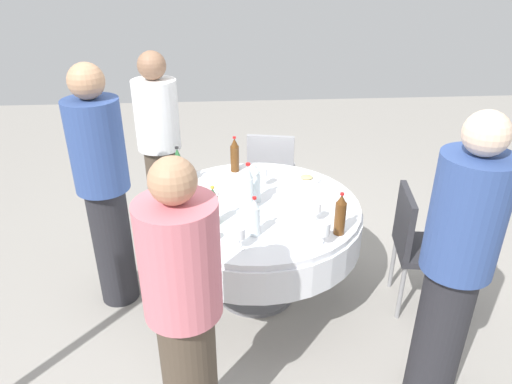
{
  "coord_description": "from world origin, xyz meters",
  "views": [
    {
      "loc": [
        -0.19,
        -2.74,
        2.24
      ],
      "look_at": [
        0.0,
        0.0,
        0.83
      ],
      "focal_mm": 32.97,
      "sensor_mm": 36.0,
      "label": 1
    }
  ],
  "objects_px": {
    "person_right": "(104,187)",
    "plate_east": "(306,179)",
    "dining_table": "(256,223)",
    "bottle_clear_north": "(254,218)",
    "person_north": "(185,315)",
    "chair_left": "(417,241)",
    "wine_glass_near": "(202,230)",
    "bottle_green_left": "(213,207)",
    "wine_glass_right": "(324,229)",
    "wine_glass_left": "(316,208)",
    "plate_front": "(201,193)",
    "bottle_brown_south": "(340,215)",
    "chair_west": "(271,169)",
    "wine_glass_west": "(239,234)",
    "bottle_clear_west": "(248,189)",
    "bottle_brown_right": "(235,155)",
    "bottle_clear_near": "(255,184)",
    "person_far": "(455,267)",
    "bottle_green_far": "(178,168)",
    "wine_glass_east": "(263,173)",
    "person_south": "(160,149)"
  },
  "relations": [
    {
      "from": "person_right",
      "to": "bottle_brown_right",
      "type": "bearing_deg",
      "value": -57.33
    },
    {
      "from": "wine_glass_right",
      "to": "person_right",
      "type": "distance_m",
      "value": 1.44
    },
    {
      "from": "bottle_green_far",
      "to": "plate_front",
      "type": "height_order",
      "value": "bottle_green_far"
    },
    {
      "from": "chair_west",
      "to": "person_right",
      "type": "bearing_deg",
      "value": -128.3
    },
    {
      "from": "bottle_clear_north",
      "to": "bottle_brown_south",
      "type": "distance_m",
      "value": 0.5
    },
    {
      "from": "wine_glass_near",
      "to": "person_far",
      "type": "relative_size",
      "value": 0.09
    },
    {
      "from": "bottle_brown_south",
      "to": "wine_glass_right",
      "type": "xyz_separation_m",
      "value": [
        -0.12,
        -0.11,
        -0.02
      ]
    },
    {
      "from": "bottle_brown_right",
      "to": "bottle_clear_west",
      "type": "bearing_deg",
      "value": -83.83
    },
    {
      "from": "wine_glass_right",
      "to": "plate_front",
      "type": "distance_m",
      "value": 1.0
    },
    {
      "from": "bottle_brown_right",
      "to": "person_far",
      "type": "relative_size",
      "value": 0.17
    },
    {
      "from": "plate_front",
      "to": "dining_table",
      "type": "bearing_deg",
      "value": -25.15
    },
    {
      "from": "bottle_clear_north",
      "to": "person_far",
      "type": "xyz_separation_m",
      "value": [
        0.94,
        -0.57,
        0.01
      ]
    },
    {
      "from": "bottle_green_left",
      "to": "person_north",
      "type": "height_order",
      "value": "person_north"
    },
    {
      "from": "bottle_clear_near",
      "to": "person_right",
      "type": "bearing_deg",
      "value": -179.11
    },
    {
      "from": "chair_west",
      "to": "plate_east",
      "type": "bearing_deg",
      "value": -63.76
    },
    {
      "from": "wine_glass_left",
      "to": "person_south",
      "type": "height_order",
      "value": "person_south"
    },
    {
      "from": "wine_glass_near",
      "to": "chair_west",
      "type": "xyz_separation_m",
      "value": [
        0.55,
        1.52,
        -0.33
      ]
    },
    {
      "from": "dining_table",
      "to": "person_right",
      "type": "height_order",
      "value": "person_right"
    },
    {
      "from": "bottle_clear_west",
      "to": "bottle_green_left",
      "type": "xyz_separation_m",
      "value": [
        -0.22,
        -0.16,
        -0.03
      ]
    },
    {
      "from": "wine_glass_east",
      "to": "chair_west",
      "type": "bearing_deg",
      "value": 79.86
    },
    {
      "from": "wine_glass_west",
      "to": "chair_left",
      "type": "relative_size",
      "value": 0.16
    },
    {
      "from": "bottle_brown_south",
      "to": "chair_west",
      "type": "height_order",
      "value": "bottle_brown_south"
    },
    {
      "from": "plate_east",
      "to": "person_right",
      "type": "distance_m",
      "value": 1.42
    },
    {
      "from": "bottle_clear_west",
      "to": "chair_west",
      "type": "xyz_separation_m",
      "value": [
        0.27,
        1.12,
        -0.38
      ]
    },
    {
      "from": "bottle_clear_west",
      "to": "wine_glass_near",
      "type": "height_order",
      "value": "bottle_clear_west"
    },
    {
      "from": "bottle_clear_near",
      "to": "plate_front",
      "type": "distance_m",
      "value": 0.4
    },
    {
      "from": "wine_glass_west",
      "to": "chair_left",
      "type": "distance_m",
      "value": 1.28
    },
    {
      "from": "wine_glass_left",
      "to": "wine_glass_east",
      "type": "height_order",
      "value": "wine_glass_east"
    },
    {
      "from": "person_right",
      "to": "plate_east",
      "type": "bearing_deg",
      "value": -75.55
    },
    {
      "from": "bottle_clear_west",
      "to": "person_far",
      "type": "bearing_deg",
      "value": -41.93
    },
    {
      "from": "wine_glass_near",
      "to": "bottle_green_left",
      "type": "bearing_deg",
      "value": 75.78
    },
    {
      "from": "dining_table",
      "to": "bottle_clear_north",
      "type": "xyz_separation_m",
      "value": [
        -0.04,
        -0.38,
        0.26
      ]
    },
    {
      "from": "bottle_brown_right",
      "to": "wine_glass_west",
      "type": "height_order",
      "value": "bottle_brown_right"
    },
    {
      "from": "chair_left",
      "to": "person_right",
      "type": "bearing_deg",
      "value": -86.22
    },
    {
      "from": "person_south",
      "to": "chair_west",
      "type": "xyz_separation_m",
      "value": [
        0.92,
        0.26,
        -0.32
      ]
    },
    {
      "from": "bottle_brown_right",
      "to": "wine_glass_near",
      "type": "xyz_separation_m",
      "value": [
        -0.21,
        -1.03,
        -0.02
      ]
    },
    {
      "from": "plate_east",
      "to": "person_right",
      "type": "height_order",
      "value": "person_right"
    },
    {
      "from": "bottle_green_far",
      "to": "bottle_clear_near",
      "type": "relative_size",
      "value": 1.08
    },
    {
      "from": "wine_glass_west",
      "to": "dining_table",
      "type": "bearing_deg",
      "value": 75.84
    },
    {
      "from": "bottle_clear_near",
      "to": "person_far",
      "type": "xyz_separation_m",
      "value": [
        0.91,
        -0.99,
        0.0
      ]
    },
    {
      "from": "wine_glass_west",
      "to": "person_north",
      "type": "distance_m",
      "value": 0.67
    },
    {
      "from": "bottle_green_far",
      "to": "bottle_clear_west",
      "type": "bearing_deg",
      "value": -40.42
    },
    {
      "from": "wine_glass_right",
      "to": "person_right",
      "type": "height_order",
      "value": "person_right"
    },
    {
      "from": "wine_glass_near",
      "to": "bottle_clear_near",
      "type": "bearing_deg",
      "value": 57.66
    },
    {
      "from": "bottle_clear_near",
      "to": "chair_west",
      "type": "bearing_deg",
      "value": 77.9
    },
    {
      "from": "bottle_clear_west",
      "to": "wine_glass_left",
      "type": "distance_m",
      "value": 0.45
    },
    {
      "from": "wine_glass_left",
      "to": "plate_front",
      "type": "distance_m",
      "value": 0.84
    },
    {
      "from": "wine_glass_near",
      "to": "chair_left",
      "type": "height_order",
      "value": "wine_glass_near"
    },
    {
      "from": "bottle_brown_south",
      "to": "wine_glass_right",
      "type": "bearing_deg",
      "value": -136.13
    },
    {
      "from": "person_north",
      "to": "chair_left",
      "type": "relative_size",
      "value": 1.8
    }
  ]
}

